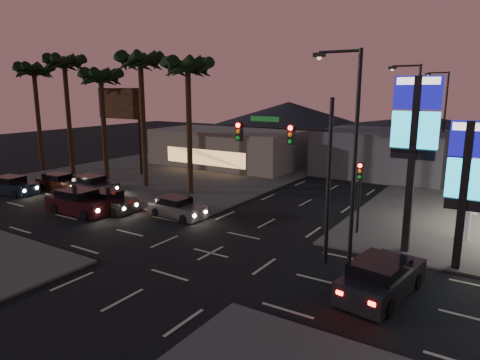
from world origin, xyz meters
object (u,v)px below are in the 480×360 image
Objects in this scene: traffic_signal_mast at (296,155)px; car_lane_b_front at (177,208)px; car_lane_a_front at (107,202)px; car_lane_b_mid at (92,185)px; car_lane_a_rear at (12,186)px; car_lane_a_mid at (80,202)px; suv_station at (381,278)px; pylon_sign_tall at (415,130)px; car_lane_b_rear at (59,182)px; pylon_sign_short at (466,173)px.

traffic_signal_mast is 10.77m from car_lane_b_front.
car_lane_b_mid reaches higher than car_lane_a_front.
car_lane_b_front is (15.62, 2.26, -0.05)m from car_lane_a_rear.
car_lane_a_mid reaches higher than car_lane_a_front.
car_lane_b_mid is 0.90× the size of suv_station.
pylon_sign_tall is 20.39m from car_lane_a_front.
car_lane_a_front reaches higher than car_lane_b_rear.
pylon_sign_tall is at bearing 5.87° from car_lane_b_front.
car_lane_b_mid reaches higher than car_lane_b_rear.
car_lane_b_mid is at bearing 167.79° from suv_station.
car_lane_b_front is 0.83× the size of suv_station.
traffic_signal_mast is at bearing -2.23° from car_lane_a_front.
suv_station is at bearing -12.21° from car_lane_b_mid.
car_lane_b_mid reaches higher than car_lane_a_rear.
pylon_sign_short reaches higher than car_lane_b_front.
car_lane_a_rear reaches higher than car_lane_a_front.
traffic_signal_mast is at bearing 0.48° from car_lane_a_rear.
suv_station is at bearing -88.20° from pylon_sign_tall.
car_lane_a_mid is (-23.00, -3.32, -3.90)m from pylon_sign_short.
pylon_sign_tall reaches higher than car_lane_b_front.
suv_station reaches higher than car_lane_a_rear.
car_lane_a_rear is at bearing -175.19° from pylon_sign_short.
car_lane_a_rear is at bearing -172.90° from pylon_sign_tall.
car_lane_b_mid is 3.52m from car_lane_b_rear.
pylon_sign_tall is 1.98× the size of car_lane_a_rear.
pylon_sign_short is 1.54× the size of car_lane_b_mid.
suv_station reaches higher than car_lane_b_front.
car_lane_a_rear reaches higher than car_lane_b_rear.
car_lane_a_front is (-14.60, 0.57, -4.57)m from traffic_signal_mast.
pylon_sign_tall is 21.70m from car_lane_a_mid.
suv_station is at bearing -3.35° from car_lane_a_rear.
car_lane_a_mid is at bearing 176.79° from suv_station.
pylon_sign_short is at bearing 4.81° from car_lane_a_rear.
car_lane_a_front is at bearing 4.24° from car_lane_a_rear.
traffic_signal_mast is 16.40m from car_lane_a_mid.
traffic_signal_mast is (-7.24, -2.51, 0.57)m from pylon_sign_short.
pylon_sign_short is 27.28m from car_lane_b_mid.
car_lane_a_front reaches higher than car_lane_b_front.
pylon_sign_short reaches higher than car_lane_a_mid.
car_lane_b_mid is (-24.47, -0.15, -5.72)m from pylon_sign_tall.
pylon_sign_tall is 1.12× the size of traffic_signal_mast.
car_lane_a_rear is 1.09× the size of car_lane_b_front.
car_lane_b_mid is (-5.13, 2.79, 0.01)m from car_lane_a_front.
car_lane_a_front is at bearing -174.92° from pylon_sign_short.
car_lane_a_front is (-19.35, -2.94, -5.73)m from pylon_sign_tall.
car_lane_b_rear is at bearing 170.34° from suv_station.
car_lane_a_mid is 9.40m from car_lane_a_rear.
pylon_sign_tall is at bearing 1.43° from car_lane_b_rear.
pylon_sign_tall is at bearing 91.80° from suv_station.
pylon_sign_tall is at bearing 7.10° from car_lane_a_rear.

